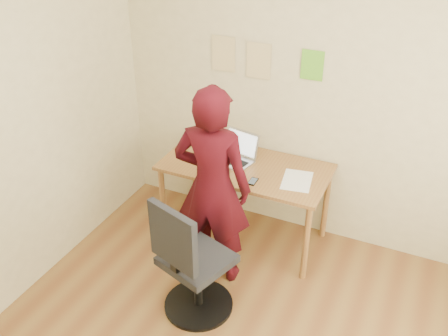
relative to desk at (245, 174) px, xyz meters
The scene contains 10 objects.
room 1.61m from the desk, 71.81° to the right, with size 3.58×3.58×2.78m.
desk is the anchor object (origin of this frame).
laptop 0.19m from the desk, 153.32° to the left, with size 0.38×0.35×0.23m.
paper_sheet 0.47m from the desk, ahead, with size 0.23×0.32×0.00m, color white.
phone 0.27m from the desk, 54.09° to the right, with size 0.06×0.11×0.01m.
wall_note_left 1.03m from the desk, 135.86° to the left, with size 0.21×0.00×0.30m, color #D4BC7E.
wall_note_mid 0.95m from the desk, 98.30° to the left, with size 0.21×0.00×0.30m, color #D4BC7E.
wall_note_right 1.05m from the desk, 42.09° to the left, with size 0.18×0.00×0.24m, color #65BD2A.
office_chair 1.02m from the desk, 89.88° to the right, with size 0.56×0.57×1.00m.
person 0.56m from the desk, 95.27° to the right, with size 0.60×0.39×1.64m, color #36070E.
Camera 1 is at (0.90, -1.96, 2.86)m, focal length 40.00 mm.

